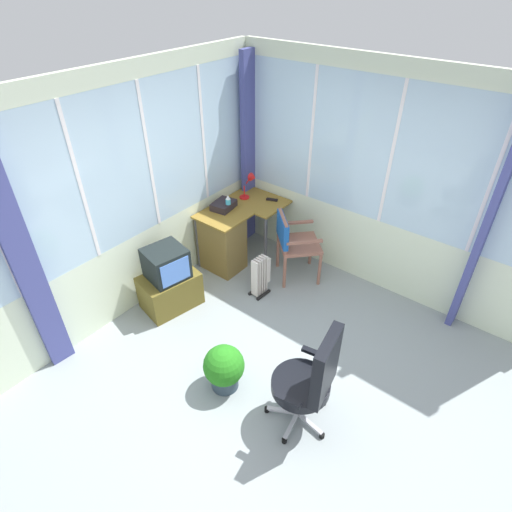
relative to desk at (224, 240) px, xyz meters
The scene contains 16 objects.
ground 2.04m from the desk, 124.47° to the right, with size 5.00×4.90×0.06m, color gray.
north_window_panel 1.48m from the desk, 163.17° to the left, with size 4.00×0.07×2.62m.
east_window_panel 2.08m from the desk, 61.23° to the right, with size 0.07×3.90×2.62m.
curtain_north_left 2.40m from the desk, behind, with size 0.22×0.07×2.52m, color #454A8E.
curtain_corner 1.17m from the desk, 15.29° to the left, with size 0.22×0.07×2.52m, color #454A8E.
curtain_east_far 2.96m from the desk, 73.17° to the right, with size 0.22×0.07×2.52m, color #454A8E.
desk is the anchor object (origin of this frame).
desk_lamp 0.83m from the desk, ahead, with size 0.23×0.20×0.34m.
tv_remote 0.82m from the desk, 19.86° to the right, with size 0.04×0.15×0.02m, color black.
spray_bottle 0.48m from the desk, 10.06° to the left, with size 0.06×0.06×0.22m.
paper_tray 0.44m from the desk, 37.56° to the left, with size 0.30×0.23×0.09m, color #292125.
wooden_armchair 0.88m from the desk, 67.24° to the right, with size 0.68×0.68×0.89m.
office_chair 2.46m from the desk, 121.13° to the right, with size 0.62×0.57×1.09m.
tv_on_stand 0.98m from the desk, behind, with size 0.72×0.56×0.79m.
space_heater 0.75m from the desk, 101.74° to the right, with size 0.27×0.19×0.53m.
potted_plant 1.94m from the desk, 138.35° to the right, with size 0.39×0.39×0.48m.
Camera 1 is at (-2.09, -1.42, 3.36)m, focal length 28.97 mm.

